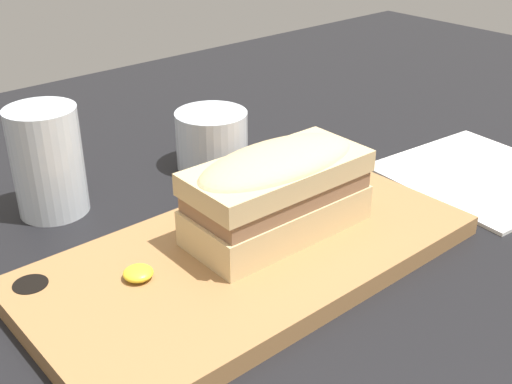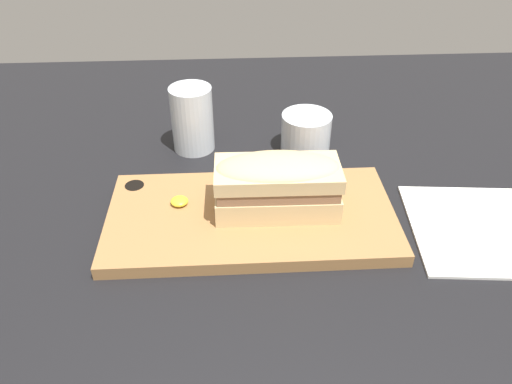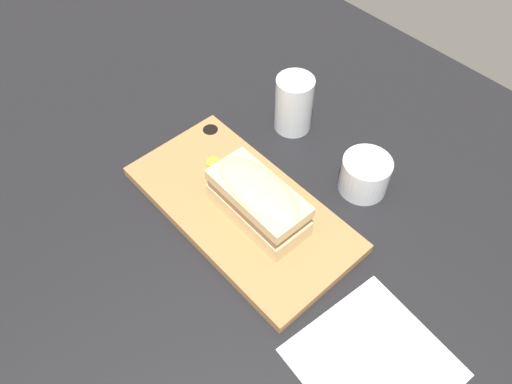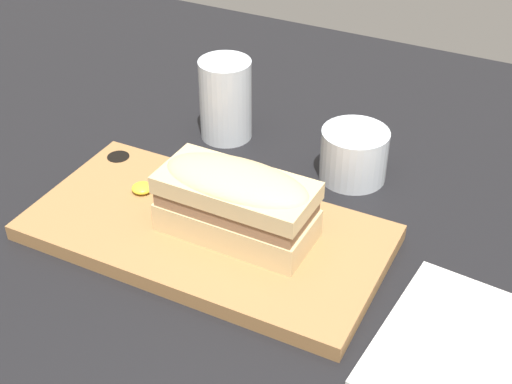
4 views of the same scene
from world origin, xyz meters
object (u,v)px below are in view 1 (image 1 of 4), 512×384
(sandwich, at_px, (278,187))
(water_glass, at_px, (49,168))
(napkin, at_px, (481,175))
(serving_board, at_px, (250,256))
(wine_glass, at_px, (212,142))

(sandwich, height_order, water_glass, water_glass)
(napkin, bearing_deg, sandwich, 171.62)
(sandwich, xyz_separation_m, napkin, (0.28, -0.04, -0.06))
(serving_board, relative_size, water_glass, 3.58)
(wine_glass, bearing_deg, sandwich, -109.69)
(water_glass, distance_m, napkin, 0.47)
(serving_board, bearing_deg, napkin, -6.42)
(serving_board, xyz_separation_m, water_glass, (-0.09, 0.21, 0.04))
(sandwich, distance_m, wine_glass, 0.20)
(wine_glass, distance_m, napkin, 0.31)
(water_glass, xyz_separation_m, napkin, (0.40, -0.24, -0.05))
(sandwich, bearing_deg, serving_board, -171.44)
(sandwich, xyz_separation_m, water_glass, (-0.12, 0.20, -0.01))
(water_glass, distance_m, wine_glass, 0.19)
(wine_glass, bearing_deg, serving_board, -118.39)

